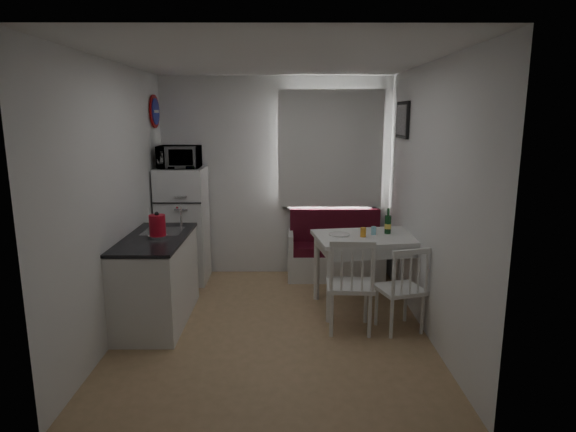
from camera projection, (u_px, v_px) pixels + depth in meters
name	position (u px, v px, depth m)	size (l,w,h in m)	color
floor	(274.00, 326.00, 4.89)	(3.00, 3.50, 0.02)	#A58558
ceiling	(272.00, 59.00, 4.36)	(3.00, 3.50, 0.02)	white
wall_back	(276.00, 177.00, 6.34)	(3.00, 0.02, 2.60)	white
wall_front	(265.00, 250.00, 2.91)	(3.00, 0.02, 2.60)	white
wall_left	(117.00, 200.00, 4.62)	(0.02, 3.50, 2.60)	white
wall_right	(428.00, 200.00, 4.63)	(0.02, 3.50, 2.60)	white
window	(330.00, 153.00, 6.25)	(1.22, 0.06, 1.47)	white
curtain	(331.00, 149.00, 6.17)	(1.35, 0.02, 1.50)	white
kitchen_counter	(157.00, 279.00, 4.95)	(0.62, 1.32, 1.16)	white
wall_sign	(155.00, 111.00, 5.87)	(0.40, 0.40, 0.03)	navy
picture_frame	(402.00, 120.00, 5.56)	(0.04, 0.52, 0.42)	black
bench	(335.00, 256.00, 6.31)	(1.24, 0.48, 0.89)	white
dining_table	(367.00, 244.00, 5.23)	(1.20, 0.92, 0.82)	white
chair_left	(352.00, 276.00, 4.60)	(0.47, 0.45, 0.51)	white
chair_right	(403.00, 281.00, 4.62)	(0.51, 0.50, 0.47)	white
fridge	(183.00, 225.00, 6.11)	(0.59, 0.59, 1.47)	white
microwave	(179.00, 157.00, 5.88)	(0.50, 0.34, 0.28)	white
kettle	(157.00, 226.00, 4.77)	(0.19, 0.19, 0.26)	red
wine_bottle	(388.00, 221.00, 5.28)	(0.07, 0.07, 0.28)	#133E1C
drinking_glass_orange	(363.00, 232.00, 5.15)	(0.06, 0.06, 0.10)	orange
drinking_glass_blue	(374.00, 231.00, 5.25)	(0.05, 0.05, 0.09)	#90DAF5
plate	(339.00, 234.00, 5.23)	(0.22, 0.22, 0.02)	white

